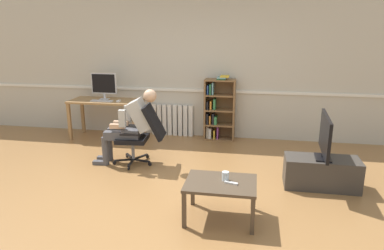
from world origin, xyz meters
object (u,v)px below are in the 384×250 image
Objects in this scene: office_chair at (142,132)px; tv_screen at (325,136)px; bookshelf at (218,110)px; radiator at (173,120)px; imac_monitor at (104,84)px; tv_stand at (321,173)px; computer_mouse at (119,101)px; drinking_glass at (225,176)px; spare_remote at (231,183)px; coffee_table at (221,186)px; computer_desk at (106,105)px; person_seated at (131,124)px; keyboard at (102,101)px.

office_chair is 2.68m from tv_screen.
tv_screen is at bearing -49.68° from bookshelf.
radiator is (-0.92, 0.10, -0.27)m from bookshelf.
tv_stand is at bearing -23.96° from imac_monitor.
drinking_glass is (2.24, -2.51, -0.28)m from computer_mouse.
bookshelf is 1.38× the size of tv_screen.
spare_remote is (2.67, -2.79, -0.59)m from imac_monitor.
tv_screen is at bearing 40.13° from coffee_table.
radiator is at bearing 17.73° from computer_desk.
tv_screen is at bearing 77.22° from person_seated.
radiator is at bearing 13.76° from imac_monitor.
tv_stand is at bearing 77.21° from person_seated.
radiator is 0.85× the size of tv_stand.
person_seated is at bearing 85.90° from tv_screen.
tv_screen is (2.64, -0.40, 0.20)m from office_chair.
computer_desk reaches higher than tv_stand.
office_chair is 0.80× the size of person_seated.
imac_monitor reaches higher than tv_screen.
office_chair is 2.02m from coffee_table.
drinking_glass is at bearing -120.31° from spare_remote.
computer_mouse is 3.48m from spare_remote.
bookshelf is at bearing 96.78° from coffee_table.
computer_mouse is 0.08× the size of person_seated.
computer_desk is 1.54× the size of tv_screen.
radiator reaches higher than spare_remote.
computer_desk is at bearing 70.34° from tv_screen.
computer_mouse is 0.12× the size of radiator.
computer_desk is at bearing -172.33° from bookshelf.
office_chair is 1.22× the size of coffee_table.
person_seated is (0.94, -1.23, -0.01)m from computer_desk.
radiator is at bearing 173.71° from bookshelf.
computer_desk is at bearing 133.97° from drinking_glass.
computer_mouse is 1.89m from bookshelf.
imac_monitor is 0.41× the size of bookshelf.
computer_desk is 3.77m from spare_remote.
computer_desk is at bearing 80.20° from keyboard.
radiator is 1.06× the size of coffee_table.
spare_remote is at bearing -46.24° from imac_monitor.
coffee_table is at bearing -67.48° from radiator.
imac_monitor is 0.65× the size of coffee_table.
imac_monitor reaches higher than person_seated.
tv_screen is (3.82, -1.70, -0.33)m from imac_monitor.
coffee_table is at bearing -132.24° from drinking_glass.
radiator is at bearing 113.60° from drinking_glass.
radiator is at bearing -139.37° from spare_remote.
coffee_table is at bearing -47.10° from computer_desk.
office_chair reaches higher than radiator.
office_chair is (1.17, -1.30, -0.53)m from imac_monitor.
imac_monitor is at bearing 126.54° from computer_desk.
imac_monitor is 1.51m from radiator.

